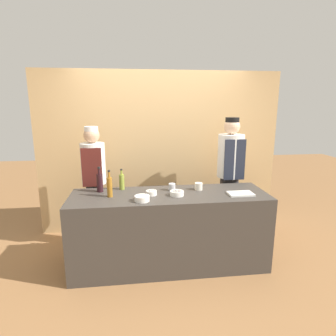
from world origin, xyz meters
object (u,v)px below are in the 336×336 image
cup_steel (172,187)px  chef_left (94,182)px  bottle_amber (110,186)px  chef_right (230,175)px  sauce_bowl_purple (177,193)px  sauce_bowl_brown (151,193)px  bottle_wine (100,182)px  bottle_oil (122,181)px  sauce_bowl_orange (142,198)px  cutting_board (241,194)px  cup_cream (199,186)px

cup_steel → chef_left: chef_left is taller
bottle_amber → chef_right: bearing=20.6°
sauce_bowl_purple → chef_left: 1.20m
sauce_bowl_brown → chef_left: bearing=140.1°
bottle_wine → cup_steel: bottle_wine is taller
bottle_oil → sauce_bowl_purple: bearing=-26.9°
sauce_bowl_orange → bottle_oil: (-0.23, 0.46, 0.07)m
sauce_bowl_purple → sauce_bowl_brown: 0.29m
cutting_board → cup_steel: (-0.77, 0.26, 0.03)m
bottle_amber → cup_cream: size_ratio=3.26×
sauce_bowl_purple → sauce_bowl_brown: bearing=169.3°
cup_steel → cup_cream: (0.33, -0.02, 0.00)m
bottle_amber → bottle_wine: 0.24m
sauce_bowl_purple → cup_steel: cup_steel is taller
cutting_board → bottle_oil: 1.43m
sauce_bowl_brown → bottle_wine: 0.64m
chef_left → sauce_bowl_brown: bearing=-39.9°
cup_cream → chef_left: (-1.31, 0.47, -0.04)m
cutting_board → chef_left: chef_left is taller
sauce_bowl_brown → cup_cream: (0.59, 0.13, 0.01)m
sauce_bowl_orange → bottle_wine: bearing=141.1°
sauce_bowl_brown → bottle_oil: bearing=142.2°
chef_left → chef_right: (1.86, -0.00, 0.05)m
sauce_bowl_purple → sauce_bowl_orange: bearing=-161.1°
bottle_wine → bottle_amber: bearing=-57.4°
cutting_board → chef_right: 0.72m
bottle_oil → sauce_bowl_brown: bearing=-37.8°
sauce_bowl_orange → sauce_bowl_brown: bearing=59.6°
sauce_bowl_brown → sauce_bowl_purple: bearing=-10.7°
bottle_oil → cup_steel: size_ratio=3.01×
chef_left → sauce_bowl_orange: bearing=-52.7°
sauce_bowl_purple → bottle_wine: bottle_wine is taller
bottle_oil → bottle_wine: (-0.26, -0.07, 0.02)m
chef_right → bottle_oil: bearing=-167.3°
sauce_bowl_orange → bottle_amber: bottle_amber is taller
cutting_board → sauce_bowl_brown: bearing=173.8°
bottle_oil → bottle_amber: bearing=-114.6°
sauce_bowl_orange → bottle_amber: bearing=152.1°
sauce_bowl_brown → bottle_wine: bearing=161.5°
sauce_bowl_purple → cup_steel: 0.21m
sauce_bowl_orange → chef_right: size_ratio=0.09×
sauce_bowl_orange → bottle_amber: size_ratio=0.53×
bottle_amber → cup_steel: (0.73, 0.15, -0.08)m
cutting_board → chef_left: bearing=157.8°
sauce_bowl_orange → cup_cream: cup_cream is taller
bottle_amber → cutting_board: bearing=-4.0°
bottle_oil → bottle_amber: (-0.12, -0.27, 0.02)m
sauce_bowl_orange → cutting_board: (1.14, 0.08, -0.02)m
cutting_board → bottle_oil: bearing=164.6°
bottle_oil → cup_steel: bearing=-11.1°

